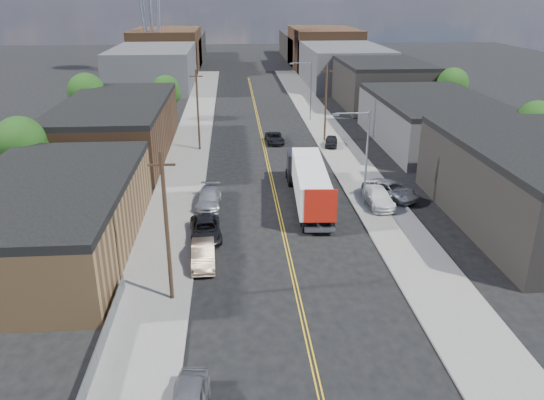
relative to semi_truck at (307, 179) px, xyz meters
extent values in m
plane|color=black|center=(-2.89, 33.48, -2.32)|extent=(260.00, 260.00, 0.00)
cube|color=gold|center=(-2.89, 18.48, -2.31)|extent=(0.32, 120.00, 0.01)
cube|color=slate|center=(-12.39, 18.48, -2.24)|extent=(5.00, 140.00, 0.15)
cube|color=slate|center=(6.61, 18.48, -2.24)|extent=(5.00, 140.00, 0.15)
cube|color=brown|center=(-20.89, -8.52, 0.18)|extent=(12.00, 22.00, 5.00)
cube|color=black|center=(-20.89, -8.52, 2.98)|extent=(12.00, 22.00, 0.60)
cube|color=#452D1B|center=(-20.89, 17.48, 0.68)|extent=(12.00, 26.00, 6.00)
cube|color=black|center=(-20.89, 17.48, 3.98)|extent=(12.00, 26.00, 0.60)
cube|color=black|center=(19.11, -6.52, 0.93)|extent=(14.00, 22.00, 6.50)
cube|color=navy|center=(12.31, -6.52, 1.28)|extent=(0.30, 20.00, 0.80)
cube|color=#3C3C3F|center=(19.11, 19.48, 0.43)|extent=(14.00, 24.00, 5.50)
cube|color=black|center=(19.11, 19.48, 3.48)|extent=(14.00, 24.00, 0.60)
cube|color=black|center=(19.11, 45.48, 1.18)|extent=(14.00, 22.00, 7.00)
cube|color=black|center=(19.11, 45.48, 4.98)|extent=(14.00, 22.00, 0.60)
cube|color=#3C3C3F|center=(-22.89, 68.48, 1.68)|extent=(16.00, 30.00, 8.00)
cube|color=#3C3C3F|center=(17.11, 68.48, 1.68)|extent=(16.00, 30.00, 8.00)
cube|color=#452D1B|center=(-22.89, 93.48, 2.68)|extent=(16.00, 26.00, 10.00)
cube|color=#452D1B|center=(17.11, 93.48, 2.68)|extent=(16.00, 26.00, 10.00)
cube|color=black|center=(-22.89, 113.48, 1.18)|extent=(16.00, 40.00, 7.00)
cube|color=black|center=(17.11, 113.48, 1.18)|extent=(16.00, 40.00, 7.00)
cylinder|color=gray|center=(-24.89, 83.48, 12.68)|extent=(0.80, 0.80, 30.00)
cylinder|color=gray|center=(-26.65, 81.72, 12.68)|extent=(1.94, 1.94, 29.98)
cylinder|color=gray|center=(-23.13, 81.72, 12.68)|extent=(1.94, 1.94, 29.98)
cylinder|color=gray|center=(-26.65, 85.24, 12.68)|extent=(1.94, 1.94, 29.98)
cylinder|color=gray|center=(-23.13, 85.24, 12.68)|extent=(1.94, 1.94, 29.98)
cylinder|color=gray|center=(5.11, -1.52, 2.18)|extent=(0.18, 0.18, 9.00)
cylinder|color=gray|center=(3.61, -1.52, 6.48)|extent=(3.00, 0.12, 0.12)
cube|color=gray|center=(2.11, -1.52, 6.38)|extent=(0.60, 0.25, 0.18)
cylinder|color=gray|center=(5.11, 33.48, 2.18)|extent=(0.18, 0.18, 9.00)
cylinder|color=gray|center=(3.61, 33.48, 6.48)|extent=(3.00, 0.12, 0.12)
cube|color=gray|center=(2.11, 33.48, 6.38)|extent=(0.60, 0.25, 0.18)
cylinder|color=black|center=(-11.09, -16.52, 2.68)|extent=(0.26, 0.26, 10.00)
cube|color=black|center=(-11.09, -16.52, 6.88)|extent=(1.60, 0.12, 0.12)
cylinder|color=black|center=(-11.09, 18.48, 2.68)|extent=(0.26, 0.26, 10.00)
cube|color=black|center=(-11.09, 18.48, 6.88)|extent=(1.60, 0.12, 0.12)
cylinder|color=black|center=(5.31, 21.48, 2.68)|extent=(0.26, 0.26, 10.00)
cube|color=black|center=(5.31, 21.48, 6.88)|extent=(1.60, 0.12, 0.12)
cube|color=slate|center=(-14.39, -23.02, -1.72)|extent=(0.02, 16.00, 1.20)
cube|color=slate|center=(-14.39, -23.02, -1.12)|extent=(0.05, 16.00, 0.05)
cylinder|color=black|center=(-26.89, 3.48, -0.19)|extent=(0.36, 0.36, 4.25)
sphere|color=#16360E|center=(-26.89, 3.48, 3.21)|extent=(4.76, 4.76, 4.76)
sphere|color=#16360E|center=(-26.29, 3.78, 2.36)|extent=(3.74, 3.74, 3.74)
sphere|color=#16360E|center=(-27.39, 3.08, 2.61)|extent=(3.40, 3.40, 3.40)
cylinder|color=black|center=(-26.89, 28.48, -0.07)|extent=(0.36, 0.36, 4.50)
sphere|color=#16360E|center=(-26.89, 28.48, 3.53)|extent=(5.04, 5.04, 5.04)
sphere|color=#16360E|center=(-26.29, 28.78, 2.63)|extent=(3.96, 3.96, 3.96)
sphere|color=#16360E|center=(-27.39, 28.08, 2.90)|extent=(3.60, 3.60, 3.60)
cylinder|color=black|center=(-16.89, 35.48, -0.44)|extent=(0.36, 0.36, 3.75)
sphere|color=#16360E|center=(-16.89, 35.48, 2.56)|extent=(4.20, 4.20, 4.20)
sphere|color=#16360E|center=(-16.29, 35.78, 1.81)|extent=(3.30, 3.30, 3.30)
sphere|color=#16360E|center=(-17.39, 35.08, 2.03)|extent=(3.00, 3.00, 3.00)
cylinder|color=black|center=(27.11, 9.48, -0.32)|extent=(0.36, 0.36, 4.00)
sphere|color=#16360E|center=(27.11, 9.48, 2.88)|extent=(4.48, 4.48, 4.48)
sphere|color=#16360E|center=(27.71, 9.78, 2.08)|extent=(3.52, 3.52, 3.52)
sphere|color=#16360E|center=(26.61, 9.08, 2.32)|extent=(3.20, 3.20, 3.20)
cylinder|color=black|center=(27.11, 33.48, -0.19)|extent=(0.36, 0.36, 4.25)
sphere|color=#16360E|center=(27.11, 33.48, 3.21)|extent=(4.76, 4.76, 4.76)
sphere|color=#16360E|center=(27.71, 33.78, 2.36)|extent=(3.74, 3.74, 3.74)
sphere|color=#16360E|center=(26.61, 33.08, 2.61)|extent=(3.40, 3.40, 3.40)
cube|color=silver|center=(0.00, -1.56, 0.32)|extent=(3.32, 12.30, 2.84)
cube|color=#A9180D|center=(0.00, -7.65, 0.32)|extent=(2.66, 0.27, 2.86)
cube|color=gray|center=(0.00, -7.65, -1.76)|extent=(2.54, 0.74, 0.25)
cube|color=black|center=(0.00, 5.94, -0.74)|extent=(2.71, 3.38, 3.15)
cylinder|color=black|center=(0.00, -6.25, -1.81)|extent=(2.69, 1.16, 1.01)
cylinder|color=black|center=(0.00, 5.94, -1.81)|extent=(2.59, 1.16, 1.01)
imported|color=#91765E|center=(-9.29, -11.83, -1.53)|extent=(1.89, 4.85, 1.57)
imported|color=black|center=(-9.29, -7.28, -1.58)|extent=(2.87, 5.47, 1.47)
imported|color=#B0B4B5|center=(-9.29, -0.52, -1.53)|extent=(2.46, 5.52, 1.57)
imported|color=#A2A5A7|center=(8.11, 0.01, -1.38)|extent=(5.40, 6.17, 1.58)
imported|color=silver|center=(6.42, -1.73, -1.38)|extent=(2.23, 5.43, 1.57)
imported|color=black|center=(5.69, 18.55, -1.51)|extent=(2.29, 4.08, 1.31)
imported|color=black|center=(-1.39, 21.18, -1.66)|extent=(2.40, 4.85, 1.32)
camera|label=1|loc=(-6.87, -46.61, 16.37)|focal=35.00mm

